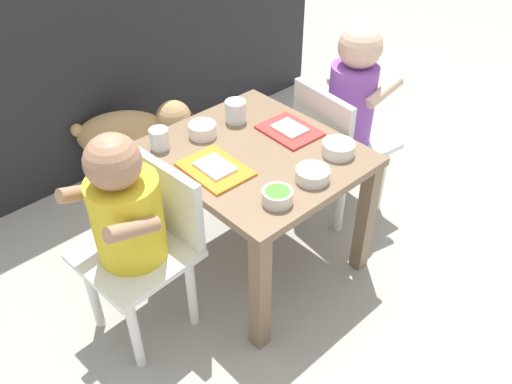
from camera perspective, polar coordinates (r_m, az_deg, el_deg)
The scene contains 14 objects.
ground_plane at distance 1.85m, azimuth 0.00°, elevation -6.95°, with size 7.00×7.00×0.00m, color #9E998E.
kitchen_cabinet_back at distance 2.30m, azimuth -17.95°, elevation 15.39°, with size 2.16×0.40×0.97m, color #232326.
dining_table at distance 1.61m, azimuth 0.00°, elevation 2.10°, with size 0.52×0.58×0.44m.
seated_child_left at distance 1.40m, azimuth -13.26°, elevation -2.46°, with size 0.30×0.30×0.67m.
seated_child_right at distance 1.83m, azimuth 9.91°, elevation 9.32°, with size 0.31×0.31×0.71m.
dog at distance 2.15m, azimuth -12.87°, elevation 6.29°, with size 0.44×0.33×0.32m.
food_tray_left at distance 1.49m, azimuth -4.38°, elevation 2.53°, with size 0.15×0.20×0.02m.
food_tray_right at distance 1.66m, azimuth 3.60°, elevation 6.62°, with size 0.15×0.18×0.02m.
water_cup_left at distance 1.70m, azimuth -2.18°, elevation 8.47°, with size 0.07×0.07×0.07m.
water_cup_right at distance 1.59m, azimuth -10.25°, elevation 5.51°, with size 0.06×0.06×0.06m.
cereal_bowl_left_side at distance 1.37m, azimuth 2.30°, elevation -0.45°, with size 0.08×0.08×0.04m.
veggie_bowl_far at distance 1.45m, azimuth 6.05°, elevation 1.91°, with size 0.09×0.09×0.03m.
cereal_bowl_right_side at distance 1.64m, azimuth -5.73°, elevation 6.65°, with size 0.08×0.08×0.04m.
veggie_bowl_near at distance 1.56m, azimuth 8.78°, elevation 4.66°, with size 0.09×0.09×0.04m.
Camera 1 is at (-0.89, -0.95, 1.31)m, focal length 37.51 mm.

